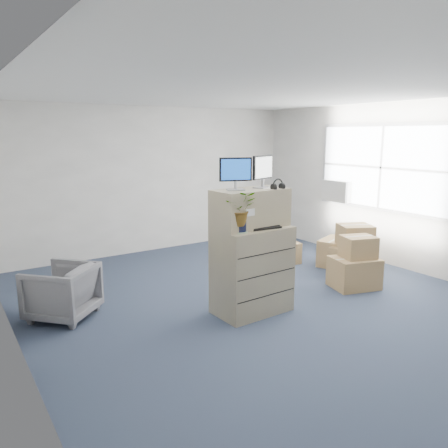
{
  "coord_description": "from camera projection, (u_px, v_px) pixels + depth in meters",
  "views": [
    {
      "loc": [
        -3.57,
        -4.34,
        2.27
      ],
      "look_at": [
        -0.42,
        0.4,
        1.1
      ],
      "focal_mm": 35.0,
      "sensor_mm": 36.0,
      "label": 1
    }
  ],
  "objects": [
    {
      "name": "window",
      "position": [
        382.0,
        168.0,
        7.6
      ],
      "size": [
        0.07,
        2.72,
        1.52
      ],
      "color": "gray",
      "rests_on": "wall_right"
    },
    {
      "name": "office_chair",
      "position": [
        62.0,
        289.0,
        5.44
      ],
      "size": [
        1.0,
        0.99,
        0.75
      ],
      "primitive_type": "imported",
      "rotation": [
        0.0,
        0.0,
        3.9
      ],
      "color": "#56565B",
      "rests_on": "ground"
    },
    {
      "name": "keyboard",
      "position": [
        262.0,
        228.0,
        5.42
      ],
      "size": [
        0.48,
        0.24,
        0.02
      ],
      "primitive_type": "cube",
      "rotation": [
        0.0,
        0.0,
        -0.11
      ],
      "color": "black",
      "rests_on": "filing_cabinet_lower"
    },
    {
      "name": "monitor_right",
      "position": [
        263.0,
        170.0,
        5.5
      ],
      "size": [
        0.4,
        0.22,
        0.41
      ],
      "rotation": [
        0.0,
        0.0,
        0.34
      ],
      "color": "#99999E",
      "rests_on": "filing_cabinet_upper"
    },
    {
      "name": "potted_plant",
      "position": [
        239.0,
        213.0,
        5.17
      ],
      "size": [
        0.49,
        0.51,
        0.41
      ],
      "rotation": [
        0.0,
        0.0,
        0.04
      ],
      "color": "#97B592",
      "rests_on": "filing_cabinet_lower"
    },
    {
      "name": "monitor_left",
      "position": [
        236.0,
        172.0,
        5.29
      ],
      "size": [
        0.38,
        0.22,
        0.4
      ],
      "rotation": [
        0.0,
        0.0,
        -0.37
      ],
      "color": "#99999E",
      "rests_on": "filing_cabinet_upper"
    },
    {
      "name": "ground",
      "position": [
        266.0,
        304.0,
        5.93
      ],
      "size": [
        7.0,
        7.0,
        0.0
      ],
      "primitive_type": "plane",
      "color": "#232C3F",
      "rests_on": "ground"
    },
    {
      "name": "tissue_box",
      "position": [
        269.0,
        215.0,
        5.72
      ],
      "size": [
        0.28,
        0.19,
        0.09
      ],
      "primitive_type": "cube",
      "rotation": [
        0.0,
        0.0,
        -0.29
      ],
      "color": "#459EED",
      "rests_on": "external_drive"
    },
    {
      "name": "filing_cabinet_lower",
      "position": [
        252.0,
        270.0,
        5.6
      ],
      "size": [
        0.98,
        0.62,
        1.12
      ],
      "primitive_type": "cube",
      "rotation": [
        0.0,
        0.0,
        0.04
      ],
      "color": "tan",
      "rests_on": "ground"
    },
    {
      "name": "headphones",
      "position": [
        278.0,
        185.0,
        5.45
      ],
      "size": [
        0.17,
        0.02,
        0.17
      ],
      "primitive_type": "torus",
      "rotation": [
        1.57,
        0.0,
        0.04
      ],
      "color": "black",
      "rests_on": "filing_cabinet_upper"
    },
    {
      "name": "wall_back",
      "position": [
        154.0,
        180.0,
        8.51
      ],
      "size": [
        6.0,
        0.02,
        2.8
      ],
      "primitive_type": "cube",
      "color": "#BBB9B2",
      "rests_on": "ground"
    },
    {
      "name": "filing_cabinet_upper",
      "position": [
        250.0,
        208.0,
        5.48
      ],
      "size": [
        0.98,
        0.51,
        0.48
      ],
      "primitive_type": "cube",
      "rotation": [
        0.0,
        0.0,
        0.04
      ],
      "color": "tan",
      "rests_on": "filing_cabinet_lower"
    },
    {
      "name": "mouse",
      "position": [
        281.0,
        224.0,
        5.6
      ],
      "size": [
        0.1,
        0.08,
        0.03
      ],
      "primitive_type": "ellipsoid",
      "rotation": [
        0.0,
        0.0,
        -0.19
      ],
      "color": "silver",
      "rests_on": "filing_cabinet_lower"
    },
    {
      "name": "cardboard_boxes",
      "position": [
        336.0,
        255.0,
        7.21
      ],
      "size": [
        1.41,
        2.26,
        0.81
      ],
      "color": "#9D734C",
      "rests_on": "ground"
    },
    {
      "name": "wall_right",
      "position": [
        408.0,
        187.0,
        7.28
      ],
      "size": [
        0.02,
        7.0,
        2.8
      ],
      "primitive_type": "cube",
      "color": "#BBB9B2",
      "rests_on": "ground"
    },
    {
      "name": "external_drive",
      "position": [
        264.0,
        220.0,
        5.79
      ],
      "size": [
        0.23,
        0.2,
        0.06
      ],
      "primitive_type": "cube",
      "rotation": [
        0.0,
        0.0,
        0.22
      ],
      "color": "black",
      "rests_on": "filing_cabinet_lower"
    },
    {
      "name": "ac_unit",
      "position": [
        338.0,
        191.0,
        8.39
      ],
      "size": [
        0.24,
        0.6,
        0.4
      ],
      "primitive_type": "cube",
      "color": "silver",
      "rests_on": "wall_right"
    },
    {
      "name": "phone_dock",
      "position": [
        244.0,
        224.0,
        5.49
      ],
      "size": [
        0.06,
        0.05,
        0.14
      ],
      "rotation": [
        0.0,
        0.0,
        0.04
      ],
      "color": "silver",
      "rests_on": "filing_cabinet_lower"
    },
    {
      "name": "water_bottle",
      "position": [
        256.0,
        216.0,
        5.53
      ],
      "size": [
        0.08,
        0.08,
        0.28
      ],
      "primitive_type": "cylinder",
      "color": "gray",
      "rests_on": "filing_cabinet_lower"
    }
  ]
}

